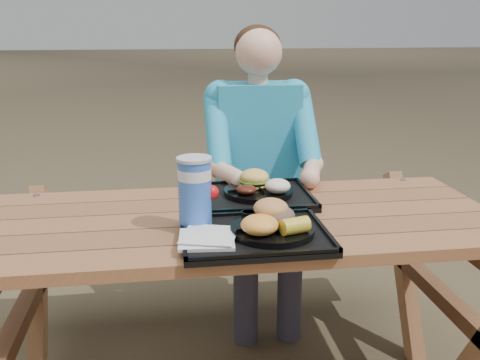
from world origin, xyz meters
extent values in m
cube|color=black|center=(0.01, -0.21, 0.76)|extent=(0.45, 0.35, 0.02)
cube|color=black|center=(0.06, 0.16, 0.76)|extent=(0.45, 0.35, 0.02)
cylinder|color=black|center=(0.07, -0.22, 0.78)|extent=(0.26, 0.26, 0.02)
cylinder|color=black|center=(0.09, 0.17, 0.78)|extent=(0.26, 0.26, 0.02)
cube|color=silver|center=(-0.14, -0.25, 0.78)|extent=(0.18, 0.18, 0.02)
cylinder|color=blue|center=(-0.16, -0.11, 0.88)|extent=(0.11, 0.11, 0.21)
cylinder|color=black|center=(0.01, -0.10, 0.79)|extent=(0.05, 0.05, 0.03)
cylinder|color=yellow|center=(0.07, -0.08, 0.79)|extent=(0.06, 0.06, 0.03)
ellipsoid|color=#F8AB41|center=(0.02, -0.27, 0.82)|extent=(0.11, 0.11, 0.06)
cube|color=black|center=(-0.11, 0.17, 0.77)|extent=(0.07, 0.15, 0.01)
ellipsoid|color=#4A190E|center=(0.04, 0.12, 0.81)|extent=(0.07, 0.07, 0.03)
ellipsoid|color=white|center=(0.16, 0.12, 0.82)|extent=(0.10, 0.10, 0.05)
camera|label=1|loc=(-0.25, -1.73, 1.39)|focal=40.00mm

